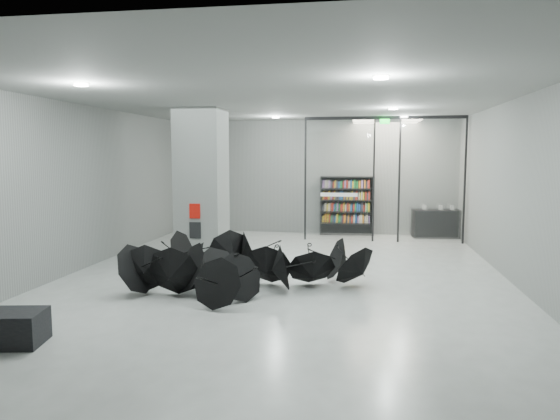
% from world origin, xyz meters
% --- Properties ---
extents(room, '(14.00, 14.02, 4.01)m').
position_xyz_m(room, '(0.00, 0.00, 2.84)').
color(room, gray).
rests_on(room, ground).
extents(column, '(1.20, 1.20, 4.00)m').
position_xyz_m(column, '(-2.50, 2.00, 2.00)').
color(column, slate).
rests_on(column, ground).
extents(fire_cabinet, '(0.28, 0.04, 0.38)m').
position_xyz_m(fire_cabinet, '(-2.50, 1.38, 1.35)').
color(fire_cabinet, '#A50A07').
rests_on(fire_cabinet, column).
extents(info_panel, '(0.30, 0.03, 0.42)m').
position_xyz_m(info_panel, '(-2.50, 1.38, 0.85)').
color(info_panel, black).
rests_on(info_panel, column).
extents(exit_sign, '(0.30, 0.06, 0.15)m').
position_xyz_m(exit_sign, '(2.40, 5.30, 3.82)').
color(exit_sign, '#0CE533').
rests_on(exit_sign, room).
extents(glass_partition, '(5.06, 0.08, 4.00)m').
position_xyz_m(glass_partition, '(2.39, 5.50, 2.18)').
color(glass_partition, silver).
rests_on(glass_partition, ground).
extents(bookshelf, '(1.88, 0.53, 2.04)m').
position_xyz_m(bookshelf, '(1.22, 6.75, 1.02)').
color(bookshelf, black).
rests_on(bookshelf, ground).
extents(shop_counter, '(1.65, 0.82, 0.95)m').
position_xyz_m(shop_counter, '(4.25, 6.60, 0.48)').
color(shop_counter, black).
rests_on(shop_counter, ground).
extents(umbrella_cluster, '(5.88, 3.80, 1.30)m').
position_xyz_m(umbrella_cluster, '(-0.94, -0.99, 0.32)').
color(umbrella_cluster, black).
rests_on(umbrella_cluster, ground).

